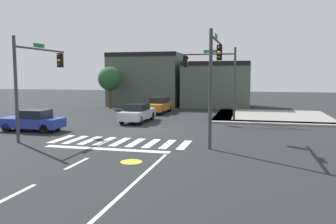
{
  "coord_description": "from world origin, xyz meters",
  "views": [
    {
      "loc": [
        7.26,
        -22.72,
        3.77
      ],
      "look_at": [
        1.41,
        1.22,
        1.16
      ],
      "focal_mm": 37.03,
      "sensor_mm": 36.0,
      "label": 1
    }
  ],
  "objects": [
    {
      "name": "ground_plane",
      "position": [
        0.0,
        0.0,
        0.0
      ],
      "size": [
        120.0,
        120.0,
        0.0
      ],
      "primitive_type": "plane",
      "color": "#232628"
    },
    {
      "name": "crosswalk_near",
      "position": [
        0.0,
        -4.5,
        0.0
      ],
      "size": [
        7.89,
        2.56,
        0.01
      ],
      "color": "silver",
      "rests_on": "ground_plane"
    },
    {
      "name": "lane_markings",
      "position": [
        1.11,
        -12.02,
        0.0
      ],
      "size": [
        6.8,
        20.25,
        0.01
      ],
      "color": "white",
      "rests_on": "ground_plane"
    },
    {
      "name": "bike_detector_marking",
      "position": [
        2.17,
        -8.68,
        0.0
      ],
      "size": [
        0.96,
        0.96,
        0.01
      ],
      "color": "yellow",
      "rests_on": "ground_plane"
    },
    {
      "name": "curb_corner_northeast",
      "position": [
        8.49,
        9.42,
        0.07
      ],
      "size": [
        10.0,
        10.6,
        0.15
      ],
      "color": "gray",
      "rests_on": "ground_plane"
    },
    {
      "name": "storefront_row",
      "position": [
        -1.97,
        19.18,
        3.02
      ],
      "size": [
        16.99,
        6.49,
        6.48
      ],
      "color": "#4C564C",
      "rests_on": "ground_plane"
    },
    {
      "name": "traffic_signal_southeast",
      "position": [
        5.19,
        -3.26,
        4.29
      ],
      "size": [
        0.32,
        5.63,
        6.09
      ],
      "rotation": [
        0.0,
        0.0,
        1.57
      ],
      "color": "#383A3D",
      "rests_on": "ground_plane"
    },
    {
      "name": "traffic_signal_southwest",
      "position": [
        -5.5,
        -4.06,
        4.04
      ],
      "size": [
        0.32,
        5.22,
        5.94
      ],
      "rotation": [
        0.0,
        0.0,
        1.57
      ],
      "color": "#383A3D",
      "rests_on": "ground_plane"
    },
    {
      "name": "traffic_signal_northeast",
      "position": [
        4.12,
        5.96,
        4.09
      ],
      "size": [
        4.56,
        0.32,
        6.04
      ],
      "rotation": [
        0.0,
        0.0,
        3.14
      ],
      "color": "#383A3D",
      "rests_on": "ground_plane"
    },
    {
      "name": "car_silver",
      "position": [
        -1.72,
        3.7,
        0.76
      ],
      "size": [
        1.7,
        4.69,
        1.48
      ],
      "rotation": [
        0.0,
        0.0,
        -1.57
      ],
      "color": "#B7BABF",
      "rests_on": "ground_plane"
    },
    {
      "name": "car_blue",
      "position": [
        -7.18,
        -2.3,
        0.72
      ],
      "size": [
        4.21,
        1.74,
        1.46
      ],
      "rotation": [
        0.0,
        0.0,
        3.14
      ],
      "color": "#23389E",
      "rests_on": "ground_plane"
    },
    {
      "name": "car_orange",
      "position": [
        -1.87,
        10.77,
        0.8
      ],
      "size": [
        1.73,
        4.71,
        1.57
      ],
      "rotation": [
        0.0,
        0.0,
        -1.57
      ],
      "color": "orange",
      "rests_on": "ground_plane"
    },
    {
      "name": "roadside_tree",
      "position": [
        -8.5,
        14.0,
        3.36
      ],
      "size": [
        2.7,
        2.7,
        4.75
      ],
      "color": "#4C3823",
      "rests_on": "ground_plane"
    }
  ]
}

